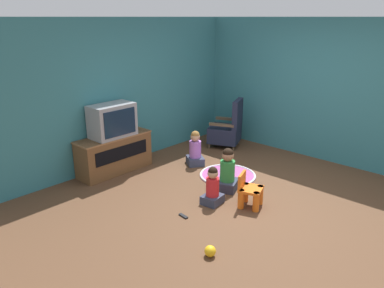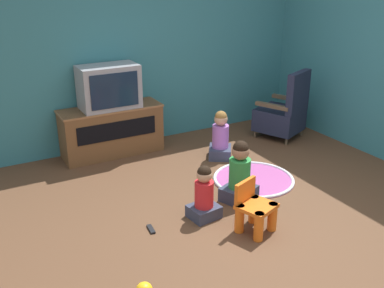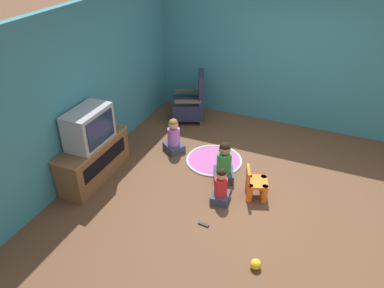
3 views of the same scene
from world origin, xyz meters
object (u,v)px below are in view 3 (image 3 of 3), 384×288
(yellow_kid_chair, at_px, (255,185))
(remote_control, at_px, (204,224))
(black_armchair, at_px, (191,103))
(tv_cabinet, at_px, (94,160))
(television, at_px, (89,127))
(child_watching_left, at_px, (174,138))
(child_watching_right, at_px, (221,187))
(child_watching_center, at_px, (224,164))
(toy_ball, at_px, (256,264))

(yellow_kid_chair, distance_m, remote_control, 0.98)
(black_armchair, bearing_deg, tv_cabinet, -37.77)
(television, distance_m, child_watching_left, 1.54)
(television, height_order, child_watching_right, television)
(child_watching_center, distance_m, remote_control, 1.10)
(television, xyz_separation_m, black_armchair, (2.34, -0.59, -0.54))
(television, height_order, child_watching_center, television)
(television, bearing_deg, child_watching_center, -68.18)
(tv_cabinet, height_order, yellow_kid_chair, tv_cabinet)
(television, xyz_separation_m, child_watching_left, (1.17, -0.78, -0.63))
(tv_cabinet, xyz_separation_m, remote_control, (-0.32, -1.94, -0.32))
(yellow_kid_chair, bearing_deg, child_watching_left, 48.61)
(child_watching_left, distance_m, child_watching_center, 1.14)
(child_watching_right, bearing_deg, child_watching_left, 44.89)
(black_armchair, xyz_separation_m, child_watching_center, (-1.60, -1.24, -0.07))
(tv_cabinet, bearing_deg, child_watching_left, -34.15)
(television, xyz_separation_m, remote_control, (-0.32, -1.92, -0.89))
(child_watching_center, xyz_separation_m, child_watching_right, (-0.50, -0.13, -0.05))
(child_watching_left, xyz_separation_m, toy_ball, (-1.91, -1.96, -0.21))
(child_watching_left, distance_m, child_watching_right, 1.51)
(yellow_kid_chair, height_order, toy_ball, yellow_kid_chair)
(black_armchair, relative_size, toy_ball, 7.63)
(toy_ball, relative_size, remote_control, 0.84)
(television, distance_m, child_watching_center, 2.07)
(television, bearing_deg, child_watching_right, -83.25)
(television, distance_m, black_armchair, 2.47)
(black_armchair, bearing_deg, child_watching_center, 14.46)
(child_watching_center, bearing_deg, black_armchair, 16.00)
(tv_cabinet, relative_size, remote_control, 8.48)
(tv_cabinet, height_order, television, television)
(child_watching_left, relative_size, child_watching_right, 1.13)
(toy_ball, bearing_deg, child_watching_center, 31.59)
(yellow_kid_chair, relative_size, remote_control, 3.10)
(yellow_kid_chair, xyz_separation_m, remote_control, (-0.85, 0.46, -0.19))
(child_watching_left, height_order, child_watching_right, child_watching_left)
(yellow_kid_chair, bearing_deg, television, 82.83)
(television, xyz_separation_m, child_watching_right, (0.23, -1.96, -0.66))
(yellow_kid_chair, height_order, child_watching_center, child_watching_center)
(toy_ball, bearing_deg, child_watching_left, 45.78)
(television, height_order, black_armchair, television)
(toy_ball, distance_m, remote_control, 0.92)
(black_armchair, distance_m, toy_ball, 3.77)
(black_armchair, xyz_separation_m, child_watching_right, (-2.11, -1.37, -0.12))
(yellow_kid_chair, relative_size, child_watching_right, 0.86)
(child_watching_center, bearing_deg, television, 90.06)
(toy_ball, bearing_deg, yellow_kid_chair, 15.74)
(yellow_kid_chair, distance_m, child_watching_left, 1.73)
(black_armchair, xyz_separation_m, toy_ball, (-3.08, -2.15, -0.30))
(tv_cabinet, height_order, toy_ball, tv_cabinet)
(remote_control, bearing_deg, yellow_kid_chair, -111.74)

